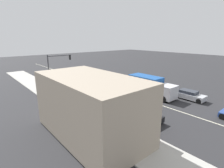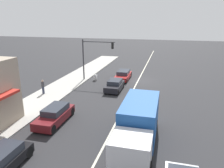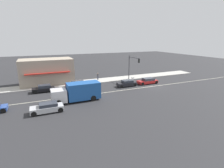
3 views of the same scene
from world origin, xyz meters
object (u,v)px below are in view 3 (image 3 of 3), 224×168
Objects in this scene: sedan_silver at (47,108)px; hatchback_red at (148,81)px; warning_aframe_sign at (133,79)px; delivery_truck at (78,92)px; sedan_maroon at (77,85)px; sedan_dark at (127,83)px; pedestrian at (98,76)px; suv_black at (44,89)px; traffic_signal_main at (132,64)px.

sedan_silver is 22.29m from hatchback_red.
delivery_truck is (-8.12, 14.72, 1.04)m from warning_aframe_sign.
sedan_dark is at bearing -106.22° from sedan_maroon.
delivery_truck is at bearing 148.02° from pedestrian.
suv_black is at bearing 80.00° from sedan_dark.
delivery_truck is at bearing 111.62° from sedan_dark.
sedan_maroon is 0.99× the size of hatchback_red.
sedan_dark is at bearing -65.69° from sedan_silver.
sedan_silver is at bearing 119.17° from warning_aframe_sign.
sedan_maroon reaches higher than suv_black.
suv_black is at bearing 111.18° from pedestrian.
sedan_maroon reaches higher than sedan_dark.
sedan_silver is at bearing 120.07° from delivery_truck.
sedan_dark is at bearing 90.00° from hatchback_red.
suv_black is at bearing 93.33° from traffic_signal_main.
pedestrian is 13.12m from suv_black.
suv_black is (-1.12, 19.34, -3.27)m from traffic_signal_main.
sedan_dark is 0.87× the size of hatchback_red.
delivery_truck is at bearing 105.15° from hatchback_red.
warning_aframe_sign is 19.52m from suv_black.
traffic_signal_main reaches higher than sedan_silver.
sedan_dark is (7.20, -15.94, -0.02)m from sedan_silver.
delivery_truck is 1.94× the size of sedan_dark.
sedan_dark is (-3.92, 3.46, -3.28)m from traffic_signal_main.
sedan_silver is at bearing 119.84° from traffic_signal_main.
traffic_signal_main is at bearing 38.50° from warning_aframe_sign.
warning_aframe_sign is at bearing -141.50° from traffic_signal_main.
sedan_maroon is at bearing 79.27° from hatchback_red.
delivery_truck is at bearing 119.76° from traffic_signal_main.
sedan_silver is (-10.00, 6.31, -0.03)m from sedan_maroon.
sedan_maroon is (-0.00, -6.25, 0.04)m from suv_black.
warning_aframe_sign is 16.84m from delivery_truck.
sedan_maroon is at bearing 93.96° from warning_aframe_sign.
delivery_truck is 5.65m from sedan_silver.
suv_black is at bearing 90.00° from sedan_maroon.
sedan_dark is at bearing -68.38° from delivery_truck.
warning_aframe_sign is 0.11× the size of delivery_truck.
delivery_truck reaches higher than pedestrian.
traffic_signal_main is at bearing -41.38° from sedan_dark.
hatchback_red is at bearing -100.73° from sedan_maroon.
sedan_maroon is 15.04m from hatchback_red.
warning_aframe_sign is 13.28m from sedan_maroon.
sedan_silver is at bearing 108.85° from hatchback_red.
pedestrian is 0.42× the size of sedan_dark.
traffic_signal_main is at bearing -60.16° from sedan_silver.
warning_aframe_sign is 4.03m from hatchback_red.
delivery_truck reaches higher than sedan_dark.
delivery_truck reaches higher than sedan_maroon.
hatchback_red is (4.40, -16.26, -0.85)m from delivery_truck.
hatchback_red is at bearing -97.58° from suv_black.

